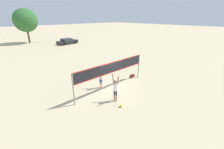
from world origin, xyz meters
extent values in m
plane|color=#C6B28C|center=(0.00, 0.00, 0.00)|extent=(200.00, 200.00, 0.00)
cylinder|color=gray|center=(-3.77, 0.00, 1.23)|extent=(0.10, 0.10, 2.46)
cylinder|color=gray|center=(3.77, 0.00, 1.23)|extent=(0.10, 0.10, 2.46)
cube|color=black|center=(0.00, 0.00, 1.99)|extent=(7.44, 0.02, 0.94)
cube|color=red|center=(0.00, 0.00, 2.43)|extent=(7.44, 0.03, 0.06)
cube|color=red|center=(0.00, 0.00, 1.55)|extent=(7.44, 0.03, 0.06)
cylinder|color=#8C664C|center=(-1.23, -1.75, 0.24)|extent=(0.11, 0.11, 0.47)
cylinder|color=black|center=(-1.23, -1.75, 0.67)|extent=(0.12, 0.12, 0.39)
cylinder|color=#8C664C|center=(-1.23, -1.55, 0.24)|extent=(0.11, 0.11, 0.47)
cylinder|color=black|center=(-1.23, -1.55, 0.67)|extent=(0.12, 0.12, 0.39)
cylinder|color=white|center=(-1.23, -1.65, 1.17)|extent=(0.28, 0.28, 0.61)
sphere|color=#8C664C|center=(-1.23, -1.65, 1.59)|extent=(0.24, 0.24, 0.24)
cylinder|color=#8C664C|center=(-1.23, -1.89, 1.78)|extent=(0.08, 0.22, 0.68)
cylinder|color=#8C664C|center=(-1.23, -1.41, 1.78)|extent=(0.08, 0.22, 0.68)
cylinder|color=beige|center=(-0.59, 0.92, 0.23)|extent=(0.11, 0.11, 0.46)
cylinder|color=#1E47A5|center=(-0.59, 0.92, 0.65)|extent=(0.12, 0.12, 0.38)
cylinder|color=beige|center=(-0.59, 0.72, 0.23)|extent=(0.11, 0.11, 0.46)
cylinder|color=#1E47A5|center=(-0.59, 0.72, 0.65)|extent=(0.12, 0.12, 0.38)
cylinder|color=beige|center=(-0.59, 0.82, 1.14)|extent=(0.28, 0.28, 0.60)
sphere|color=beige|center=(-0.59, 0.82, 1.55)|extent=(0.23, 0.23, 0.23)
cylinder|color=beige|center=(-0.59, 1.06, 1.73)|extent=(0.08, 0.22, 0.67)
cylinder|color=beige|center=(-0.59, 0.59, 1.73)|extent=(0.08, 0.22, 0.67)
sphere|color=yellow|center=(-1.54, -2.55, 0.11)|extent=(0.22, 0.22, 0.22)
cube|color=maroon|center=(3.43, 0.48, 0.14)|extent=(0.50, 0.28, 0.27)
cube|color=#232328|center=(8.21, 23.39, 0.46)|extent=(4.90, 2.46, 0.66)
cube|color=#2D333D|center=(7.98, 23.36, 1.04)|extent=(2.32, 1.97, 0.49)
cylinder|color=black|center=(9.54, 24.45, 0.32)|extent=(0.66, 0.30, 0.64)
cylinder|color=black|center=(9.77, 22.71, 0.32)|extent=(0.66, 0.30, 0.64)
cylinder|color=black|center=(6.65, 24.07, 0.32)|extent=(0.66, 0.30, 0.64)
cylinder|color=black|center=(6.88, 22.32, 0.32)|extent=(0.66, 0.30, 0.64)
cylinder|color=#4C3823|center=(2.31, 30.78, 1.83)|extent=(0.39, 0.39, 3.66)
sphere|color=#2D662D|center=(2.31, 30.78, 5.09)|extent=(5.20, 5.20, 5.20)
camera|label=1|loc=(-8.28, -8.69, 6.10)|focal=24.00mm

